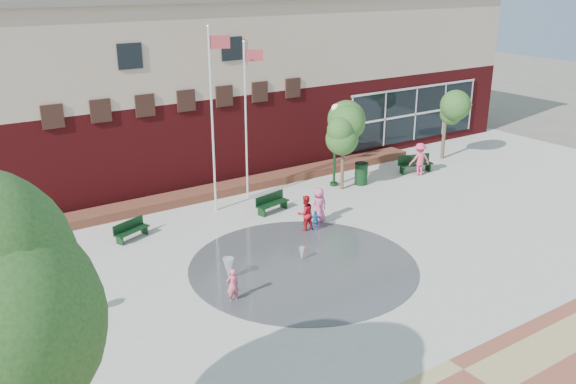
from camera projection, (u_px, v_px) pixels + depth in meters
ground at (356, 300)px, 20.03m from camera, size 120.00×120.00×0.00m
plaza_concrete at (288, 256)px, 23.15m from camera, size 46.00×18.00×0.01m
splash_pad at (303, 266)px, 22.37m from camera, size 8.40×8.40×0.01m
library_building at (145, 84)px, 32.11m from camera, size 44.40×10.40×9.20m
flower_bed at (199, 199)px, 29.08m from camera, size 26.00×1.20×0.40m
flagpole_left at (213, 112)px, 26.11m from camera, size 0.91×0.39×8.18m
flagpole_right at (247, 113)px, 27.83m from camera, size 0.85×0.41×7.40m
lamp_right at (335, 136)px, 30.00m from camera, size 0.44×0.44×4.19m
bench_left at (132, 234)px, 24.54m from camera, size 1.61×0.98×0.79m
bench_mid at (272, 207)px, 27.34m from camera, size 1.75×0.81×0.85m
bench_right at (415, 167)px, 32.81m from camera, size 1.98×0.97×0.96m
trash_can at (361, 174)px, 30.86m from camera, size 0.70×0.70×1.14m
tree_mid at (344, 130)px, 29.35m from camera, size 2.47×2.47×4.16m
tree_small_right at (446, 112)px, 34.49m from camera, size 2.22×2.22×3.80m
water_jet_a at (229, 280)px, 21.37m from camera, size 0.41×0.41×0.79m
water_jet_b at (302, 261)px, 22.80m from camera, size 0.22×0.22×0.50m
child_splash at (233, 285)px, 19.76m from camera, size 0.45×0.31×1.18m
adult_red at (305, 213)px, 25.22m from camera, size 0.76×0.59×1.55m
adult_pink at (319, 205)px, 26.15m from camera, size 0.76×0.52×1.52m
child_blue at (315, 221)px, 25.26m from camera, size 0.58×0.48×0.93m
person_bench at (420, 159)px, 32.16m from camera, size 1.29×0.98×1.77m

